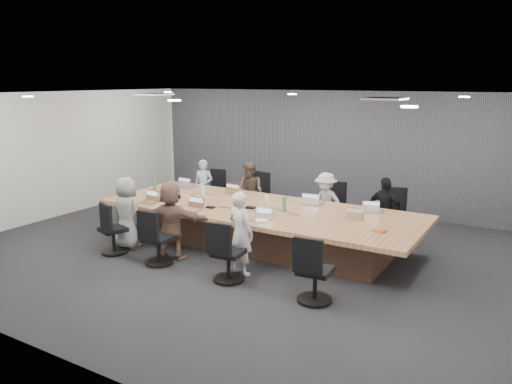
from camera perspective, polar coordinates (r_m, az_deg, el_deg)
The scene contains 40 objects.
floor at distance 9.05m, azimuth -1.31°, elevation -6.98°, with size 10.00×8.00×0.00m, color #242428.
ceiling at distance 8.52m, azimuth -1.40°, elevation 11.04°, with size 10.00×8.00×0.00m, color white.
wall_back at distance 12.20m, azimuth 8.73°, elevation 4.80°, with size 10.00×2.80×0.00m, color silver.
wall_front at distance 5.80m, azimuth -22.97°, elevation -4.84°, with size 10.00×2.80×0.00m, color silver.
wall_left at distance 12.07m, azimuth -21.94°, elevation 3.94°, with size 8.00×2.80×0.00m, color silver.
curtain at distance 12.13m, azimuth 8.58°, elevation 4.76°, with size 9.80×0.04×2.80m, color #4F505B.
conference_table at distance 9.33m, azimuth 0.32°, elevation -3.77°, with size 6.00×2.20×0.74m.
chair_0 at distance 11.93m, azimuth -4.98°, elevation -0.34°, with size 0.49×0.49×0.73m, color black, non-canonical shape.
chair_1 at distance 11.24m, azimuth 0.26°, elevation -0.88°, with size 0.55×0.55×0.82m, color black, non-canonical shape.
chair_2 at distance 10.48m, azimuth 8.66°, elevation -2.20°, with size 0.51×0.51×0.75m, color black, non-canonical shape.
chair_3 at distance 10.11m, azimuth 14.90°, elevation -2.98°, with size 0.52×0.52×0.78m, color black, non-canonical shape.
chair_4 at distance 9.29m, azimuth -15.99°, elevation -4.58°, with size 0.50×0.50×0.73m, color black, non-canonical shape.
chair_5 at distance 8.57m, azimuth -11.09°, elevation -5.75°, with size 0.50×0.50×0.74m, color black, non-canonical shape.
chair_6 at distance 7.74m, azimuth -3.16°, elevation -7.50°, with size 0.51×0.51×0.76m, color black, non-canonical shape.
chair_7 at distance 7.08m, azimuth 6.78°, elevation -9.48°, with size 0.52×0.52×0.77m, color black, non-canonical shape.
person_0 at distance 11.59m, azimuth -6.01°, elevation 0.59°, with size 0.46×0.30×1.26m, color #92B1C8.
laptop_0 at distance 11.14m, azimuth -7.72°, elevation 0.69°, with size 0.33×0.23×0.02m, color #B2B2B7.
person_1 at distance 10.89m, azimuth -0.68°, elevation 0.02°, with size 0.64×0.50×1.31m, color #4B3C32.
laptop_1 at distance 10.42m, azimuth -2.26°, elevation -0.05°, with size 0.35×0.24×0.02m, color #8C6647.
person_2 at distance 10.11m, azimuth 7.95°, elevation -1.29°, with size 0.81×0.46×1.25m, color #A2A2A2.
laptop_2 at distance 9.59m, azimuth 6.68°, elevation -1.25°, with size 0.35×0.24×0.02m, color #B2B2B7.
person_3 at distance 9.72m, azimuth 14.41°, elevation -2.04°, with size 0.75×0.31×1.28m, color black.
laptop_3 at distance 9.19m, azimuth 13.46°, elevation -2.14°, with size 0.30×0.21×0.02m, color #B2B2B7.
person_4 at distance 9.44m, azimuth -14.57°, elevation -2.31°, with size 0.65×0.43×1.34m, color gray.
laptop_4 at distance 9.80m, azimuth -12.32°, elevation -1.16°, with size 0.33×0.23×0.02m, color #8C6647.
person_5 at distance 8.73m, azimuth -9.64°, elevation -3.21°, with size 1.26×0.40×1.36m, color brown.
laptop_5 at distance 9.12m, azimuth -7.43°, elevation -2.00°, with size 0.36×0.24×0.02m, color #8C6647.
person_6 at distance 7.92m, azimuth -1.77°, elevation -4.72°, with size 0.49×0.32×1.36m, color silver.
laptop_6 at distance 8.34m, azimuth 0.27°, elevation -3.28°, with size 0.28×0.20×0.02m, color #B2B2B7.
bottle_green_left at distance 10.85m, azimuth -11.51°, elevation 0.81°, with size 0.07×0.07×0.24m, color #3A7843.
bottle_green_right at distance 8.92m, azimuth 3.26°, elevation -1.42°, with size 0.08×0.08×0.27m, color #3A7843.
bottle_clear at distance 10.27m, azimuth -6.08°, elevation 0.25°, with size 0.06×0.06×0.21m, color silver.
cup_white_far at distance 9.69m, azimuth 1.24°, elevation -0.78°, with size 0.08×0.08×0.10m, color white.
cup_white_near at distance 8.83m, azimuth 6.84°, elevation -2.22°, with size 0.07×0.07×0.09m, color white.
mug_brown at distance 10.53m, azimuth -11.59°, elevation 0.07°, with size 0.09×0.09×0.10m, color brown.
mic_left at distance 9.22m, azimuth -5.22°, elevation -1.74°, with size 0.15×0.10×0.03m, color black.
mic_right at distance 9.16m, azimuth -0.63°, elevation -1.78°, with size 0.17×0.11×0.03m, color black.
stapler at distance 8.98m, azimuth -1.74°, elevation -1.98°, with size 0.17×0.04×0.06m, color black.
canvas_bag at distance 8.63m, azimuth 11.27°, elevation -2.57°, with size 0.27×0.16×0.14m, color tan.
snack_packet at distance 7.98m, azimuth 13.91°, elevation -4.33°, with size 0.19×0.12×0.04m, color #C35920.
Camera 1 is at (4.54, -7.21, 3.05)m, focal length 35.00 mm.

